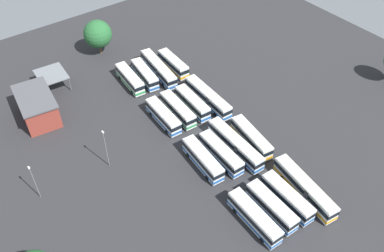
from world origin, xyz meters
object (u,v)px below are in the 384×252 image
bus_row0_slot2 (271,206)px  bus_row0_slot3 (254,217)px  bus_row1_slot2 (221,153)px  lamp_post_far_corner (106,148)px  bus_row3_slot2 (145,74)px  bus_row2_slot2 (178,109)px  bus_row0_slot1 (287,197)px  bus_row1_slot3 (203,159)px  bus_row2_slot0 (208,97)px  maintenance_shelter (51,75)px  depot_building (37,106)px  bus_row0_slot0 (305,188)px  lamp_post_near_entrance (34,181)px  bus_row1_slot0 (251,138)px  bus_row2_slot3 (163,116)px  bus_row3_slot1 (159,69)px  bus_row2_slot1 (192,103)px  tree_northwest (98,34)px  bus_row1_slot1 (235,144)px  bus_row3_slot3 (130,79)px  bus_row3_slot0 (173,64)px

bus_row0_slot2 → bus_row0_slot3: size_ratio=0.94×
bus_row1_slot2 → lamp_post_far_corner: lamp_post_far_corner is taller
bus_row3_slot2 → lamp_post_far_corner: lamp_post_far_corner is taller
bus_row0_slot3 → bus_row2_slot2: (29.63, -5.66, -0.00)m
bus_row0_slot3 → lamp_post_far_corner: lamp_post_far_corner is taller
bus_row0_slot1 → bus_row2_slot2: (30.04, 1.61, 0.00)m
bus_row0_slot1 → bus_row1_slot3: same height
bus_row3_slot2 → bus_row0_slot1: bearing=-179.3°
bus_row0_slot3 → bus_row1_slot3: size_ratio=1.02×
bus_row0_slot2 → bus_row2_slot0: size_ratio=0.73×
bus_row2_slot0 → maintenance_shelter: maintenance_shelter is taller
bus_row1_slot3 → maintenance_shelter: (39.87, 12.55, 1.64)m
bus_row1_slot3 → lamp_post_far_corner: (10.64, 14.09, 3.06)m
bus_row3_slot2 → depot_building: depot_building is taller
bus_row0_slot0 → bus_row1_slot2: bearing=22.9°
bus_row1_slot3 → lamp_post_near_entrance: bearing=67.5°
bus_row2_slot0 → depot_building: 36.15m
bus_row1_slot0 → bus_row2_slot3: same height
bus_row1_slot2 → bus_row3_slot1: bearing=-10.8°
bus_row2_slot3 → maintenance_shelter: 28.74m
bus_row2_slot1 → tree_northwest: size_ratio=1.16×
bus_row0_slot0 → depot_building: bearing=31.5°
bus_row0_slot1 → bus_row1_slot2: 14.96m
bus_row0_slot0 → bus_row0_slot2: 7.51m
tree_northwest → bus_row3_slot1: bearing=-158.3°
bus_row1_slot2 → bus_row3_slot1: (30.00, -5.72, 0.00)m
depot_building → bus_row3_slot2: bearing=-95.7°
bus_row1_slot1 → bus_row3_slot2: bearing=3.4°
bus_row1_slot3 → bus_row3_slot2: size_ratio=1.04×
bus_row1_slot2 → bus_row2_slot0: size_ratio=0.77×
bus_row1_slot2 → bus_row2_slot0: 16.86m
bus_row3_slot3 → tree_northwest: tree_northwest is taller
bus_row3_slot3 → tree_northwest: size_ratio=1.17×
bus_row2_slot0 → lamp_post_near_entrance: lamp_post_near_entrance is taller
bus_row1_slot0 → bus_row2_slot3: (15.71, 10.29, -0.00)m
depot_building → bus_row1_slot0: bearing=-137.4°
bus_row3_slot0 → lamp_post_near_entrance: bearing=113.1°
bus_row0_slot2 → bus_row2_slot2: bearing=-3.6°
bus_row0_slot2 → bus_row2_slot0: (29.11, -9.50, 0.00)m
bus_row2_slot0 → lamp_post_near_entrance: bearing=93.5°
bus_row2_slot3 → bus_row3_slot1: size_ratio=0.73×
bus_row1_slot0 → bus_row3_slot1: 30.41m
depot_building → lamp_post_near_entrance: 22.04m
bus_row2_slot3 → bus_row3_slot3: 15.40m
bus_row2_slot3 → lamp_post_near_entrance: 28.55m
bus_row2_slot3 → bus_row3_slot2: (14.77, -4.75, -0.00)m
bus_row0_slot2 → bus_row2_slot2: same height
bus_row2_slot1 → bus_row0_slot3: bearing=162.3°
bus_row2_slot2 → bus_row3_slot2: (14.85, -1.09, -0.00)m
bus_row0_slot0 → bus_row2_slot2: bearing=10.4°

